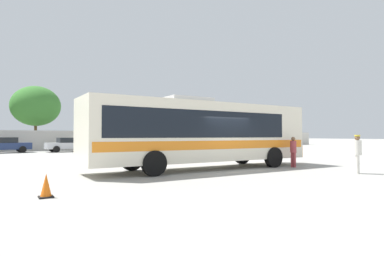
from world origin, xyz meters
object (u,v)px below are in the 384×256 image
(passenger_waiting_on_apron, at_px, (357,151))
(traffic_cone_on_apron, at_px, (46,186))
(coach_bus_cream_orange, at_px, (200,131))
(attendant_by_bus_door, at_px, (293,150))
(roadside_tree_midleft, at_px, (36,106))
(parked_car_leftmost_dark_blue, at_px, (5,145))
(parked_car_second_silver, at_px, (69,144))
(roadside_tree_midright, at_px, (118,122))

(passenger_waiting_on_apron, xyz_separation_m, traffic_cone_on_apron, (-12.13, 1.43, -0.65))
(coach_bus_cream_orange, distance_m, attendant_by_bus_door, 5.02)
(roadside_tree_midleft, bearing_deg, traffic_cone_on_apron, -95.54)
(coach_bus_cream_orange, bearing_deg, parked_car_leftmost_dark_blue, 108.84)
(parked_car_second_silver, bearing_deg, coach_bus_cream_orange, -84.71)
(traffic_cone_on_apron, bearing_deg, roadside_tree_midright, 67.75)
(roadside_tree_midright, xyz_separation_m, traffic_cone_on_apron, (-12.98, -31.72, -3.17))
(passenger_waiting_on_apron, relative_size, roadside_tree_midleft, 0.23)
(roadside_tree_midright, relative_size, traffic_cone_on_apron, 7.74)
(coach_bus_cream_orange, xyz_separation_m, attendant_by_bus_door, (4.59, -1.79, -0.95))
(parked_car_leftmost_dark_blue, bearing_deg, parked_car_second_silver, -9.74)
(attendant_by_bus_door, relative_size, roadside_tree_midleft, 0.21)
(roadside_tree_midleft, height_order, traffic_cone_on_apron, roadside_tree_midleft)
(parked_car_leftmost_dark_blue, bearing_deg, coach_bus_cream_orange, -71.16)
(parked_car_second_silver, bearing_deg, roadside_tree_midright, 42.19)
(coach_bus_cream_orange, xyz_separation_m, passenger_waiting_on_apron, (4.75, -5.10, -0.89))
(attendant_by_bus_door, height_order, traffic_cone_on_apron, attendant_by_bus_door)
(coach_bus_cream_orange, bearing_deg, roadside_tree_midright, 78.71)
(roadside_tree_midleft, xyz_separation_m, traffic_cone_on_apron, (-3.08, -31.74, -4.78))
(passenger_waiting_on_apron, bearing_deg, parked_car_leftmost_dark_blue, 114.31)
(roadside_tree_midright, bearing_deg, coach_bus_cream_orange, -101.29)
(passenger_waiting_on_apron, bearing_deg, parked_car_second_silver, 104.32)
(parked_car_leftmost_dark_blue, relative_size, traffic_cone_on_apron, 6.99)
(coach_bus_cream_orange, distance_m, parked_car_second_silver, 21.31)
(passenger_waiting_on_apron, height_order, parked_car_second_silver, passenger_waiting_on_apron)
(parked_car_leftmost_dark_blue, relative_size, roadside_tree_midright, 0.90)
(coach_bus_cream_orange, height_order, roadside_tree_midright, roadside_tree_midright)
(coach_bus_cream_orange, bearing_deg, attendant_by_bus_door, -21.30)
(passenger_waiting_on_apron, distance_m, roadside_tree_midleft, 34.63)
(parked_car_leftmost_dark_blue, distance_m, roadside_tree_midleft, 8.01)
(parked_car_leftmost_dark_blue, xyz_separation_m, parked_car_second_silver, (5.60, -0.96, -0.02))
(attendant_by_bus_door, xyz_separation_m, traffic_cone_on_apron, (-11.97, -1.88, -0.58))
(attendant_by_bus_door, xyz_separation_m, passenger_waiting_on_apron, (0.16, -3.31, 0.06))
(attendant_by_bus_door, bearing_deg, traffic_cone_on_apron, -171.06)
(attendant_by_bus_door, height_order, parked_car_second_silver, attendant_by_bus_door)
(roadside_tree_midright, bearing_deg, passenger_waiting_on_apron, -91.47)
(coach_bus_cream_orange, distance_m, roadside_tree_midright, 28.65)
(coach_bus_cream_orange, bearing_deg, passenger_waiting_on_apron, -47.03)
(coach_bus_cream_orange, height_order, parked_car_second_silver, coach_bus_cream_orange)
(attendant_by_bus_door, height_order, passenger_waiting_on_apron, passenger_waiting_on_apron)
(traffic_cone_on_apron, bearing_deg, coach_bus_cream_orange, 26.46)
(parked_car_second_silver, height_order, roadside_tree_midright, roadside_tree_midright)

